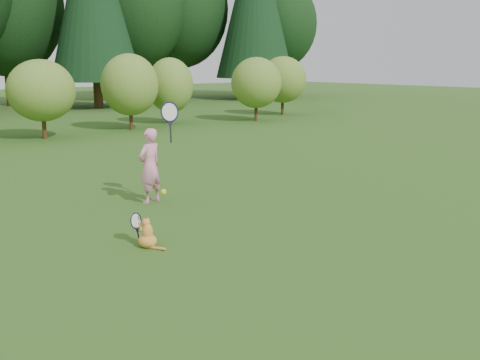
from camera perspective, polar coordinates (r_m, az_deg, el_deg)
ground at (r=7.86m, az=2.62°, el=-6.16°), size 100.00×100.00×0.00m
child at (r=9.77m, az=-9.51°, el=1.69°), size 0.81×0.54×2.04m
cat at (r=7.53m, az=-9.92°, el=-5.45°), size 0.28×0.54×0.57m
tennis_ball at (r=7.17m, az=-8.16°, el=-1.27°), size 0.08×0.08×0.08m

